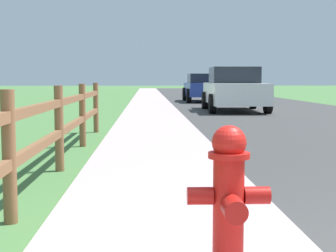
{
  "coord_description": "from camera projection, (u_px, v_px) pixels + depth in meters",
  "views": [
    {
      "loc": [
        -1.17,
        -2.27,
        1.15
      ],
      "look_at": [
        -0.84,
        5.37,
        0.44
      ],
      "focal_mm": 53.72,
      "sensor_mm": 36.0,
      "label": 1
    }
  ],
  "objects": [
    {
      "name": "ground_plane",
      "position": [
        168.0,
        100.0,
        27.28
      ],
      "size": [
        120.0,
        120.0,
        0.0
      ],
      "primitive_type": "plane",
      "color": "#47743D"
    },
    {
      "name": "road_asphalt",
      "position": [
        226.0,
        99.0,
        29.42
      ],
      "size": [
        7.0,
        66.0,
        0.01
      ],
      "primitive_type": "cube",
      "color": "#3A3A3A",
      "rests_on": "ground"
    },
    {
      "name": "curb_concrete",
      "position": [
        115.0,
        99.0,
        29.14
      ],
      "size": [
        6.0,
        66.0,
        0.01
      ],
      "primitive_type": "cube",
      "color": "#B9A0A4",
      "rests_on": "ground"
    },
    {
      "name": "grass_verge",
      "position": [
        89.0,
        99.0,
        29.08
      ],
      "size": [
        5.0,
        66.0,
        0.0
      ],
      "primitive_type": "cube",
      "color": "#47743D",
      "rests_on": "ground"
    },
    {
      "name": "fire_hydrant",
      "position": [
        229.0,
        195.0,
        3.05
      ],
      "size": [
        0.51,
        0.42,
        0.87
      ],
      "color": "red",
      "rests_on": "ground"
    },
    {
      "name": "rail_fence",
      "position": [
        59.0,
        122.0,
        6.21
      ],
      "size": [
        0.11,
        9.22,
        1.07
      ],
      "color": "brown",
      "rests_on": "ground"
    },
    {
      "name": "parked_suv_white",
      "position": [
        234.0,
        90.0,
        18.07
      ],
      "size": [
        2.17,
        4.47,
        1.58
      ],
      "color": "white",
      "rests_on": "ground"
    },
    {
      "name": "parked_car_blue",
      "position": [
        205.0,
        87.0,
        25.56
      ],
      "size": [
        2.15,
        4.31,
        1.42
      ],
      "color": "navy",
      "rests_on": "ground"
    }
  ]
}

